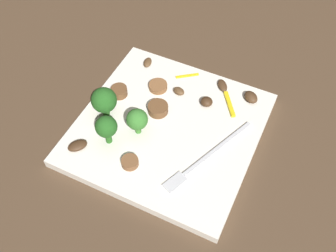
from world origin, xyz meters
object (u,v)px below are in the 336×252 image
Objects in this scene: mushroom_2 at (77,146)px; broccoli_floret_1 at (137,120)px; broccoli_floret_2 at (104,100)px; pepper_strip_1 at (229,104)px; mushroom_1 at (251,97)px; plate at (168,129)px; mushroom_0 at (179,91)px; sausage_slice_2 at (130,162)px; sausage_slice_3 at (119,91)px; sausage_slice_1 at (158,109)px; fork at (204,160)px; mushroom_3 at (222,85)px; sausage_slice_0 at (158,86)px; broccoli_floret_0 at (106,127)px; mushroom_5 at (207,102)px; mushroom_4 at (148,62)px; pepper_strip_0 at (187,76)px.

broccoli_floret_1 is at bearing 133.98° from mushroom_2.
broccoli_floret_2 is 1.01× the size of pepper_strip_1.
mushroom_1 is 0.04m from pepper_strip_1.
plate is 13.54× the size of mushroom_0.
mushroom_1 is (-0.04, 0.12, 0.00)m from mushroom_0.
sausage_slice_3 is (-0.11, -0.08, 0.00)m from sausage_slice_2.
plate is 0.04m from sausage_slice_1.
mushroom_3 reaches higher than fork.
sausage_slice_0 is at bearing -172.30° from broccoli_floret_1.
mushroom_5 is (-0.14, 0.11, -0.03)m from broccoli_floret_0.
mushroom_4 is 0.14m from mushroom_5.
mushroom_1 is 0.93× the size of mushroom_3.
pepper_strip_1 is at bearing 98.16° from mushroom_0.
broccoli_floret_2 is 0.11m from sausage_slice_2.
pepper_strip_0 is (-0.00, 0.08, -0.00)m from mushroom_4.
mushroom_3 is at bearing 161.54° from sausage_slice_2.
mushroom_4 reaches higher than fork.
broccoli_floret_1 is 1.79× the size of mushroom_1.
fork is at bearing 61.92° from sausage_slice_1.
broccoli_floret_2 reaches higher than mushroom_2.
mushroom_5 reaches higher than pepper_strip_0.
broccoli_floret_1 is (-0.01, -0.11, 0.03)m from fork.
sausage_slice_3 is 0.51× the size of pepper_strip_1.
sausage_slice_2 is at bearing -12.91° from plate.
mushroom_3 is at bearing 168.05° from mushroom_5.
broccoli_floret_0 is 1.01× the size of broccoli_floret_2.
broccoli_floret_1 is 2.32× the size of mushroom_0.
sausage_slice_0 is (-0.09, 0.05, -0.03)m from broccoli_floret_2.
broccoli_floret_2 reaches higher than fork.
broccoli_floret_2 is 0.17m from mushroom_5.
broccoli_floret_2 is at bearing -32.41° from pepper_strip_0.
sausage_slice_1 is 1.09× the size of mushroom_2.
sausage_slice_2 is at bearing -28.49° from pepper_strip_1.
sausage_slice_3 is (-0.06, -0.18, 0.01)m from fork.
mushroom_1 and mushroom_5 have the same top height.
sausage_slice_2 is at bearing 95.68° from mushroom_2.
pepper_strip_0 is 0.10m from pepper_strip_1.
mushroom_5 is (-0.00, 0.09, 0.00)m from sausage_slice_0.
mushroom_1 is at bearing 89.67° from mushroom_4.
mushroom_0 reaches higher than mushroom_4.
sausage_slice_0 is at bearing -81.90° from pepper_strip_1.
broccoli_floret_2 is (-0.05, -0.03, -0.00)m from broccoli_floret_0.
sausage_slice_2 is at bearing 65.69° from broccoli_floret_0.
sausage_slice_0 is at bearing -73.92° from mushroom_1.
pepper_strip_1 is (-0.17, 0.09, -0.00)m from sausage_slice_2.
broccoli_floret_2 is at bearing -144.84° from broccoli_floret_0.
broccoli_floret_1 is 0.13m from mushroom_5.
broccoli_floret_0 reaches higher than broccoli_floret_1.
sausage_slice_3 reaches higher than sausage_slice_2.
sausage_slice_3 reaches higher than mushroom_4.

